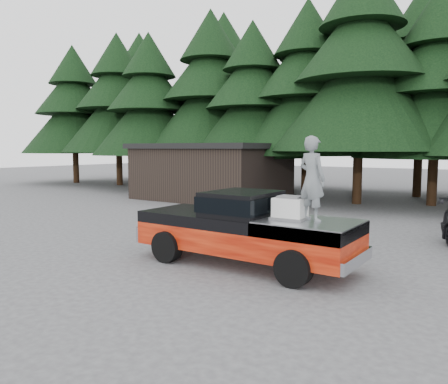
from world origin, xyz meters
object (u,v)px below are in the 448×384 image
Objects in this scene: air_compressor at (290,209)px; utility_building at (212,171)px; pickup_truck at (245,240)px; man_on_bed at (312,179)px.

utility_building reaches higher than air_compressor.
pickup_truck is 8.25× the size of air_compressor.
utility_building is (-10.90, 11.70, 0.09)m from air_compressor.
air_compressor is 0.91m from man_on_bed.
man_on_bed is at bearing 3.24° from air_compressor.
air_compressor is at bearing -2.64° from pickup_truck.
pickup_truck is 1.59m from air_compressor.
man_on_bed reaches higher than air_compressor.
utility_building is (-11.42, 11.64, -0.66)m from man_on_bed.
man_on_bed is at bearing -45.55° from utility_building.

